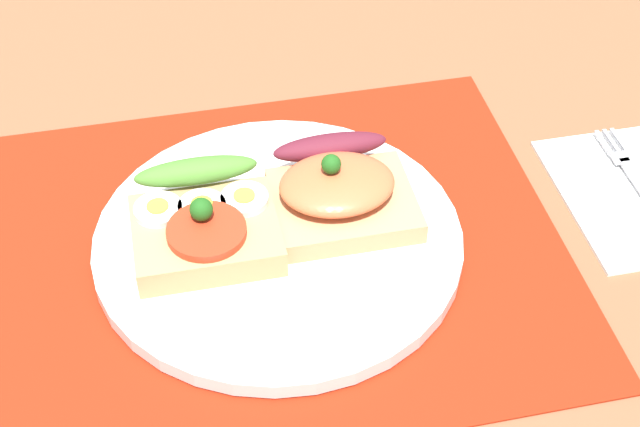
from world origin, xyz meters
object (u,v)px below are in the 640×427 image
(plate, at_px, (278,241))
(sandwich_egg_tomato, at_px, (204,222))
(fork, at_px, (640,184))
(sandwich_salmon, at_px, (339,189))

(plate, xyz_separation_m, sandwich_egg_tomato, (-0.05, 0.01, 0.02))
(plate, distance_m, fork, 0.28)
(plate, distance_m, sandwich_salmon, 0.06)
(plate, relative_size, fork, 1.85)
(sandwich_egg_tomato, relative_size, sandwich_salmon, 0.99)
(fork, bearing_deg, sandwich_salmon, 176.38)
(sandwich_egg_tomato, bearing_deg, sandwich_salmon, 6.49)
(plate, xyz_separation_m, fork, (0.28, 0.00, -0.00))
(sandwich_egg_tomato, relative_size, fork, 0.71)
(plate, height_order, sandwich_egg_tomato, sandwich_egg_tomato)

